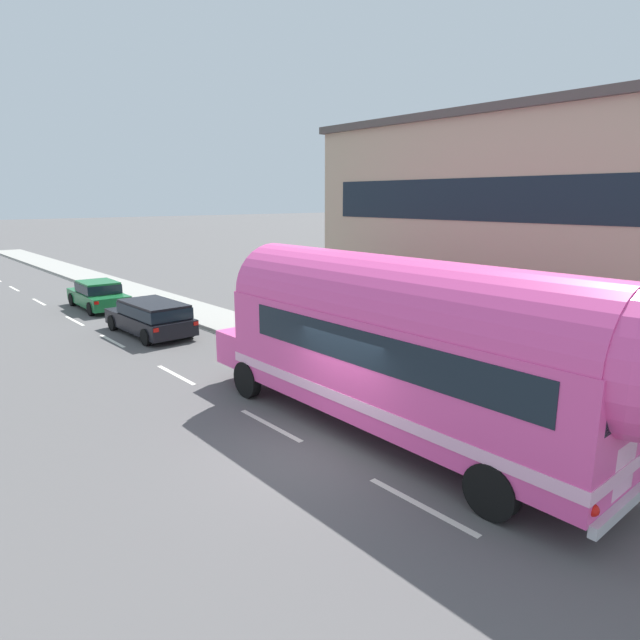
{
  "coord_description": "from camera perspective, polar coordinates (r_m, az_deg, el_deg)",
  "views": [
    {
      "loc": [
        -6.97,
        -8.02,
        5.33
      ],
      "look_at": [
        1.77,
        2.09,
        2.3
      ],
      "focal_mm": 30.15,
      "sensor_mm": 36.0,
      "label": 1
    }
  ],
  "objects": [
    {
      "name": "ground_plane",
      "position": [
        11.88,
        0.13,
        -13.88
      ],
      "size": [
        300.0,
        300.0,
        0.0
      ],
      "primitive_type": "plane",
      "color": "#565454"
    },
    {
      "name": "lane_markings",
      "position": [
        23.53,
        -15.91,
        -0.8
      ],
      "size": [
        3.73,
        80.0,
        0.01
      ],
      "color": "silver",
      "rests_on": "ground"
    },
    {
      "name": "sidewalk_slab",
      "position": [
        22.19,
        -7.33,
        -1.03
      ],
      "size": [
        2.53,
        90.0,
        0.15
      ],
      "primitive_type": "cube",
      "color": "#9E9B93",
      "rests_on": "ground"
    },
    {
      "name": "roadside_building",
      "position": [
        21.03,
        27.95,
        7.47
      ],
      "size": [
        12.38,
        15.69,
        7.84
      ],
      "color": "tan",
      "rests_on": "ground"
    },
    {
      "name": "painted_bus",
      "position": [
        11.69,
        9.71,
        -2.43
      ],
      "size": [
        2.66,
        12.09,
        4.12
      ],
      "color": "#EA4C9E",
      "rests_on": "ground"
    },
    {
      "name": "car_lead",
      "position": [
        22.33,
        -17.44,
        0.45
      ],
      "size": [
        2.04,
        4.65,
        1.37
      ],
      "color": "black",
      "rests_on": "ground"
    },
    {
      "name": "car_second",
      "position": [
        28.67,
        -22.48,
        2.58
      ],
      "size": [
        1.99,
        4.59,
        1.37
      ],
      "color": "#196633",
      "rests_on": "ground"
    }
  ]
}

